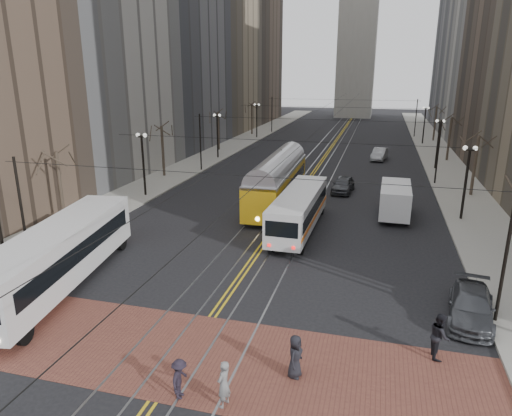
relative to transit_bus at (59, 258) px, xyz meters
The scene contains 23 objects.
ground 9.19m from the transit_bus, ahead, with size 260.00×260.00×0.00m, color black.
sidewalk_left 45.42m from the transit_bus, 97.54° to the left, with size 5.00×140.00×0.15m, color gray.
sidewalk_right 51.05m from the transit_bus, 61.88° to the left, with size 5.00×140.00×0.15m, color gray.
crosswalk_band 10.03m from the transit_bus, 23.86° to the right, with size 25.00×6.00×0.01m, color brown.
streetcar_rails 45.93m from the transit_bus, 78.64° to the left, with size 4.80×130.00×0.02m, color gray.
centre_lines 45.93m from the transit_bus, 78.64° to the left, with size 0.42×130.00×0.01m, color gold.
building_left_mid 51.21m from the transit_bus, 109.68° to the left, with size 16.00×20.00×34.00m, color slate.
building_left_far 89.46m from the transit_bus, 100.83° to the left, with size 16.00×20.00×40.00m, color brown.
building_right_far 94.48m from the transit_bus, 68.12° to the left, with size 16.00×20.00×40.00m, color slate.
lamp_posts 30.16m from the transit_bus, 72.54° to the left, with size 27.60×57.20×5.60m.
street_trees 36.41m from the transit_bus, 75.61° to the left, with size 31.68×53.28×5.60m.
trolley_wires 36.05m from the transit_bus, 75.45° to the left, with size 25.96×120.00×6.60m.
transit_bus is the anchor object (origin of this frame).
streetcar 20.34m from the transit_bus, 67.43° to the left, with size 2.71×14.60×3.44m, color yellow.
rear_bus 16.42m from the transit_bus, 48.67° to the left, with size 2.42×11.12×2.90m, color silver.
cargo_van 24.86m from the transit_bus, 44.70° to the left, with size 2.26×5.88×2.60m, color beige.
sedan_grey 27.65m from the transit_bus, 61.84° to the left, with size 1.79×4.44×1.51m, color #393B40.
sedan_silver 45.50m from the transit_bus, 69.08° to the left, with size 1.62×4.64×1.53m, color #94979B.
sedan_parked 20.96m from the transit_bus, ahead, with size 1.96×4.82×1.40m, color #414449.
pedestrian_a 14.32m from the transit_bus, 17.35° to the right, with size 0.85×0.55×1.73m, color black.
pedestrian_b 13.28m from the transit_bus, 29.36° to the right, with size 0.64×0.42×1.76m, color gray.
pedestrian_c 19.14m from the transit_bus, ahead, with size 0.95×0.74×1.95m, color black.
pedestrian_d 11.88m from the transit_bus, 33.28° to the right, with size 0.99×0.57×1.53m, color black.
Camera 1 is at (7.08, -19.06, 11.26)m, focal length 32.00 mm.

